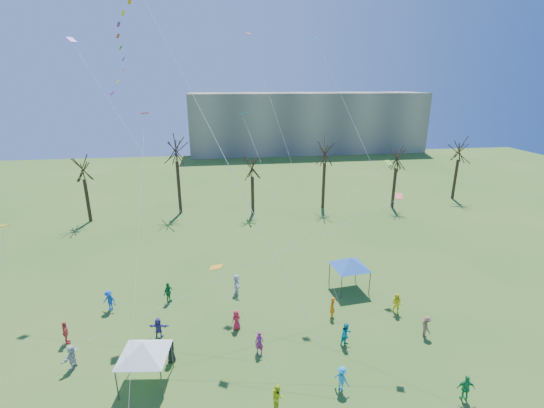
{
  "coord_description": "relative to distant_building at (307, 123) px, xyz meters",
  "views": [
    {
      "loc": [
        -1.73,
        -15.98,
        17.93
      ],
      "look_at": [
        1.35,
        5.0,
        11.0
      ],
      "focal_mm": 25.0,
      "sensor_mm": 36.0,
      "label": 1
    }
  ],
  "objects": [
    {
      "name": "festival_crowd",
      "position": [
        -23.22,
        -75.02,
        -6.65
      ],
      "size": [
        26.54,
        14.94,
        1.79
      ],
      "color": "red",
      "rests_on": "ground"
    },
    {
      "name": "small_kites_aloft",
      "position": [
        -22.72,
        -70.01,
        5.91
      ],
      "size": [
        27.47,
        18.8,
        31.42
      ],
      "color": "#EBA50C",
      "rests_on": "ground"
    },
    {
      "name": "big_box_kite",
      "position": [
        -27.81,
        -76.66,
        12.64
      ],
      "size": [
        6.17,
        6.42,
        26.46
      ],
      "color": "red",
      "rests_on": "ground"
    },
    {
      "name": "distant_building",
      "position": [
        0.0,
        0.0,
        0.0
      ],
      "size": [
        60.0,
        14.0,
        15.0
      ],
      "primitive_type": "cube",
      "color": "gray",
      "rests_on": "ground"
    },
    {
      "name": "canopy_tent_white",
      "position": [
        -28.65,
        -78.1,
        -4.95
      ],
      "size": [
        3.98,
        3.98,
        3.01
      ],
      "color": "#3F3F44",
      "rests_on": "ground"
    },
    {
      "name": "canopy_tent_blue",
      "position": [
        -12.49,
        -69.09,
        -4.9
      ],
      "size": [
        4.07,
        4.07,
        3.07
      ],
      "color": "#3F3F44",
      "rests_on": "ground"
    },
    {
      "name": "bare_tree_row",
      "position": [
        -17.92,
        -46.68,
        -0.35
      ],
      "size": [
        71.47,
        8.11,
        11.65
      ],
      "color": "black",
      "rests_on": "ground"
    }
  ]
}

